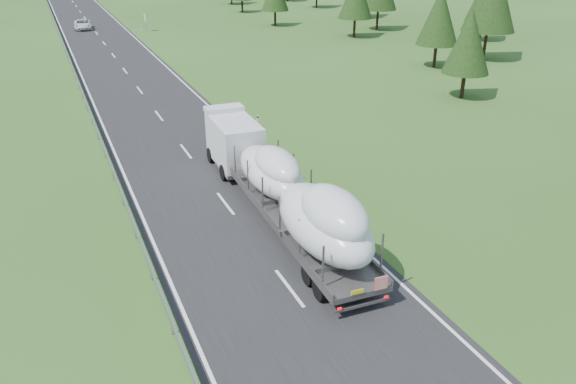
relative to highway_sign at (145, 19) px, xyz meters
name	(u,v)px	position (x,y,z in m)	size (l,w,h in m)	color
road_surface	(84,17)	(-7.20, 20.00, -1.80)	(10.00, 400.00, 0.02)	black
guardrail	(52,15)	(-12.50, 19.94, -1.21)	(0.10, 400.00, 0.76)	slate
highway_sign	(145,19)	(0.00, 0.00, 0.00)	(0.08, 0.90, 2.60)	slate
boat_truck	(284,184)	(-5.03, -65.38, 0.40)	(3.34, 19.30, 4.22)	silver
distant_van	(83,24)	(-8.64, 5.76, -1.07)	(2.47, 5.35, 1.49)	silver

